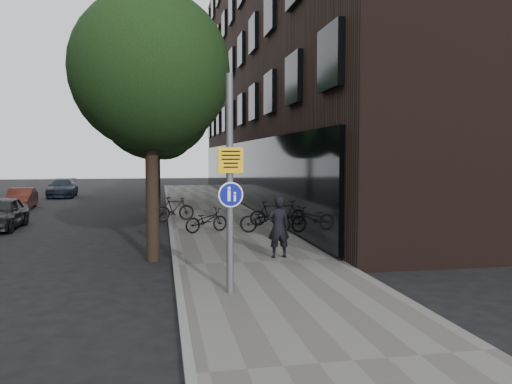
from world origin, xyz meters
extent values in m
plane|color=black|center=(0.00, 0.00, 0.00)|extent=(120.00, 120.00, 0.00)
cube|color=#605D59|center=(0.25, 10.00, 0.06)|extent=(4.50, 60.00, 0.12)
cube|color=slate|center=(-2.00, 10.00, 0.07)|extent=(0.15, 60.00, 0.13)
cube|color=black|center=(8.50, 22.00, 9.00)|extent=(12.00, 40.00, 18.00)
cylinder|color=black|center=(-2.60, 4.50, 1.60)|extent=(0.36, 0.36, 3.20)
sphere|color=black|center=(-2.60, 4.50, 5.30)|extent=(4.40, 4.40, 4.40)
sphere|color=black|center=(-2.20, 5.30, 4.30)|extent=(2.64, 2.64, 2.64)
cylinder|color=black|center=(-2.60, 13.00, 1.60)|extent=(0.36, 0.36, 3.20)
sphere|color=black|center=(-2.60, 13.00, 5.30)|extent=(5.00, 5.00, 5.00)
sphere|color=black|center=(-2.20, 13.80, 4.30)|extent=(3.00, 3.00, 3.00)
cylinder|color=black|center=(-2.60, 22.00, 1.60)|extent=(0.36, 0.36, 3.20)
sphere|color=black|center=(-2.60, 22.00, 5.30)|extent=(5.00, 5.00, 5.00)
sphere|color=black|center=(-2.20, 22.80, 4.30)|extent=(3.00, 3.00, 3.00)
cylinder|color=#595B5E|center=(-0.96, 0.42, 2.37)|extent=(0.15, 0.15, 4.50)
cube|color=#D89D0B|center=(-0.96, 0.42, 2.87)|extent=(0.52, 0.07, 0.52)
cylinder|color=navy|center=(-0.96, 0.42, 2.17)|extent=(0.46, 0.05, 0.46)
cylinder|color=white|center=(-0.96, 0.42, 2.17)|extent=(0.52, 0.06, 0.52)
imported|color=black|center=(0.85, 3.75, 0.98)|extent=(0.66, 0.45, 1.73)
imported|color=black|center=(1.42, 8.29, 0.62)|extent=(1.99, 1.15, 0.99)
imported|color=black|center=(2.00, 10.01, 0.63)|extent=(1.74, 0.83, 1.01)
imported|color=black|center=(-0.71, 8.86, 0.57)|extent=(1.83, 1.23, 0.91)
imported|color=black|center=(-1.80, 12.51, 0.65)|extent=(1.81, 0.78, 1.05)
imported|color=black|center=(-8.77, 11.95, 0.66)|extent=(1.63, 3.90, 1.32)
imported|color=#4E1E16|center=(-10.10, 20.15, 0.59)|extent=(1.52, 3.66, 1.18)
imported|color=black|center=(-9.46, 28.59, 0.66)|extent=(2.14, 4.68, 1.33)
camera|label=1|loc=(-2.33, -9.70, 2.94)|focal=35.00mm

